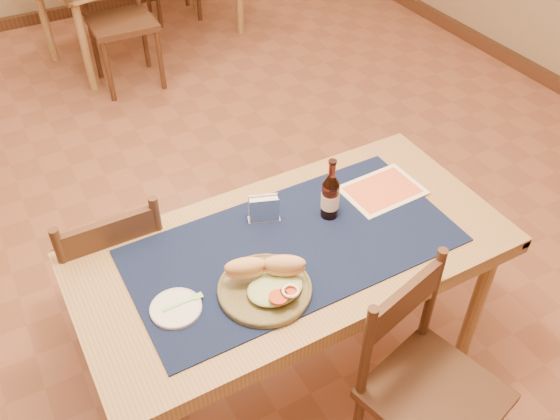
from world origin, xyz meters
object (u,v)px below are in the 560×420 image
sandwich_plate (267,284)px  beer_bottle (330,196)px  chair_main_near (426,384)px  main_table (293,262)px  napkin_holder (264,209)px  chair_main_far (115,270)px

sandwich_plate → beer_bottle: 0.45m
beer_bottle → sandwich_plate: bearing=-150.3°
chair_main_near → sandwich_plate: bearing=132.8°
chair_main_near → beer_bottle: beer_bottle is taller
main_table → sandwich_plate: 0.27m
chair_main_near → napkin_holder: size_ratio=6.96×
chair_main_far → napkin_holder: size_ratio=6.95×
main_table → napkin_holder: bearing=98.9°
main_table → beer_bottle: 0.29m
chair_main_near → beer_bottle: (-0.00, 0.65, 0.38)m
beer_bottle → chair_main_near: bearing=-89.6°
chair_main_far → sandwich_plate: chair_main_far is taller
chair_main_far → napkin_holder: (0.55, -0.30, 0.34)m
beer_bottle → napkin_holder: (-0.23, 0.10, -0.05)m
chair_main_far → beer_bottle: (0.78, -0.40, 0.38)m
chair_main_far → chair_main_near: (0.79, -1.05, 0.00)m
beer_bottle → napkin_holder: size_ratio=2.01×
main_table → chair_main_far: (-0.58, 0.48, -0.20)m
chair_main_near → napkin_holder: 0.86m
sandwich_plate → beer_bottle: (0.39, 0.22, 0.06)m
chair_main_near → napkin_holder: bearing=107.5°
chair_main_near → chair_main_far: bearing=126.8°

